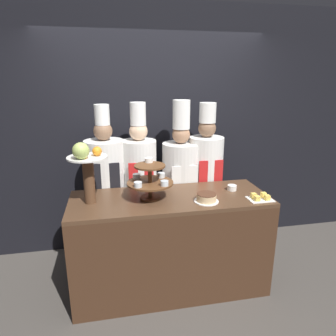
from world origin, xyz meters
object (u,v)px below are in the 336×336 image
Objects in this scene: tiered_stand at (150,180)px; chef_right at (205,175)px; fruit_pedestal at (86,164)px; cake_round at (206,198)px; chef_center_left at (140,179)px; chef_center_right at (181,178)px; cup_white at (232,188)px; cake_square_tray at (260,198)px; chef_left at (106,182)px.

chef_right is (0.70, 0.55, -0.17)m from tiered_stand.
cake_round is at bearing -9.06° from fruit_pedestal.
chef_center_left is (-0.52, 0.72, -0.03)m from cake_round.
chef_center_right is at bearing 30.35° from fruit_pedestal.
cake_square_tray is at bearing -59.92° from cup_white.
cake_round is 0.12× the size of chef_center_left.
chef_left is 0.98× the size of chef_center_right.
tiered_stand is at bearing -176.06° from cup_white.
fruit_pedestal reaches higher than cup_white.
chef_left is (-0.87, 0.72, -0.04)m from cake_round.
chef_center_right is at bearing 53.00° from tiered_stand.
cake_round reaches higher than cake_square_tray.
fruit_pedestal is 2.54× the size of cake_round.
chef_left is 0.99× the size of chef_center_left.
chef_left is at bearing 150.74° from cake_square_tray.
chef_center_left is at bearing 149.87° from cup_white.
chef_left is 0.81m from chef_center_right.
chef_left reaches higher than cup_white.
chef_center_left is 0.99× the size of chef_center_right.
chef_right is at bearing -0.01° from chef_center_left.
tiered_stand reaches higher than cake_square_tray.
cup_white is at bearing 3.94° from tiered_stand.
chef_left is at bearing -180.00° from chef_center_left.
chef_right is (0.74, -0.00, -0.00)m from chef_center_left.
chef_left is 1.10m from chef_right.
cake_square_tray is 0.81m from chef_right.
chef_left is at bearing 157.78° from cup_white.
cake_square_tray is (1.51, -0.21, -0.33)m from fruit_pedestal.
cake_round is (1.01, -0.16, -0.32)m from fruit_pedestal.
chef_right reaches higher than tiered_stand.
cake_square_tray is 1.57m from chef_left.
chef_left reaches higher than fruit_pedestal.
chef_center_right is (0.41, 0.55, -0.20)m from tiered_stand.
cup_white is at bearing -22.22° from chef_left.
cup_white is 0.05× the size of chef_center_left.
chef_left is at bearing 180.00° from chef_center_right.
cake_round is at bearing 174.58° from cake_square_tray.
chef_left is at bearing 75.87° from fruit_pedestal.
fruit_pedestal reaches higher than tiered_stand.
chef_center_left is (-1.01, 0.76, -0.01)m from cake_square_tray.
cup_white is at bearing 120.08° from cake_square_tray.
tiered_stand is 0.23× the size of chef_center_left.
cake_round is 2.49× the size of cup_white.
tiered_stand is at bearing -127.00° from chef_center_right.
fruit_pedestal is at bearing -131.81° from chef_center_left.
fruit_pedestal is at bearing 172.12° from cake_square_tray.
fruit_pedestal is 0.31× the size of chef_center_left.
chef_left reaches higher than tiered_stand.
chef_left is (0.14, 0.56, -0.35)m from fruit_pedestal.
cake_round is 0.72m from chef_center_right.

